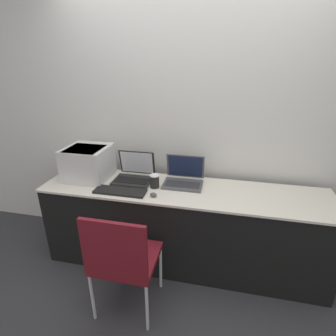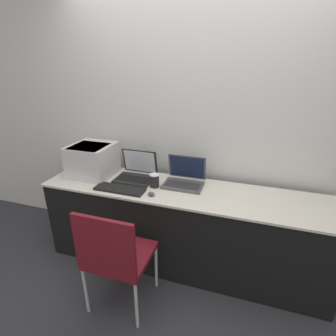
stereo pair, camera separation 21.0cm
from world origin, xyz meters
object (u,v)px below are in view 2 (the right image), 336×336
at_px(laptop_left, 136,173).
at_px(chair, 115,253).
at_px(external_keyboard, 120,189).
at_px(coffee_cup, 154,181).
at_px(printer, 92,159).
at_px(mouse, 151,194).
at_px(laptop_right, 184,178).

distance_m(laptop_left, chair, 0.84).
xyz_separation_m(external_keyboard, coffee_cup, (0.27, 0.16, 0.05)).
height_order(external_keyboard, chair, chair).
relative_size(printer, external_keyboard, 0.88).
bearing_deg(printer, chair, -49.88).
bearing_deg(coffee_cup, mouse, -78.18).
height_order(laptop_left, mouse, laptop_left).
bearing_deg(chair, laptop_right, 68.06).
bearing_deg(mouse, printer, 160.97).
height_order(printer, laptop_left, printer).
height_order(external_keyboard, coffee_cup, coffee_cup).
xyz_separation_m(laptop_right, chair, (-0.31, -0.78, -0.31)).
bearing_deg(external_keyboard, coffee_cup, 30.93).
relative_size(printer, laptop_left, 1.12).
bearing_deg(coffee_cup, printer, 174.17).
bearing_deg(laptop_left, external_keyboard, -96.69).
height_order(laptop_left, chair, laptop_left).
bearing_deg(chair, printer, 130.12).
relative_size(laptop_right, chair, 0.39).
distance_m(laptop_left, laptop_right, 0.48).
bearing_deg(mouse, chair, -103.35).
xyz_separation_m(laptop_left, laptop_right, (0.48, 0.02, -0.00)).
height_order(laptop_right, coffee_cup, laptop_right).
xyz_separation_m(coffee_cup, mouse, (0.04, -0.18, -0.04)).
bearing_deg(chair, mouse, 76.65).
xyz_separation_m(printer, coffee_cup, (0.67, -0.07, -0.11)).
height_order(printer, coffee_cup, printer).
bearing_deg(mouse, laptop_right, 57.03).
bearing_deg(mouse, laptop_left, 132.40).
bearing_deg(laptop_left, chair, -78.13).
xyz_separation_m(printer, mouse, (0.71, -0.25, -0.15)).
bearing_deg(laptop_right, chair, -111.94).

